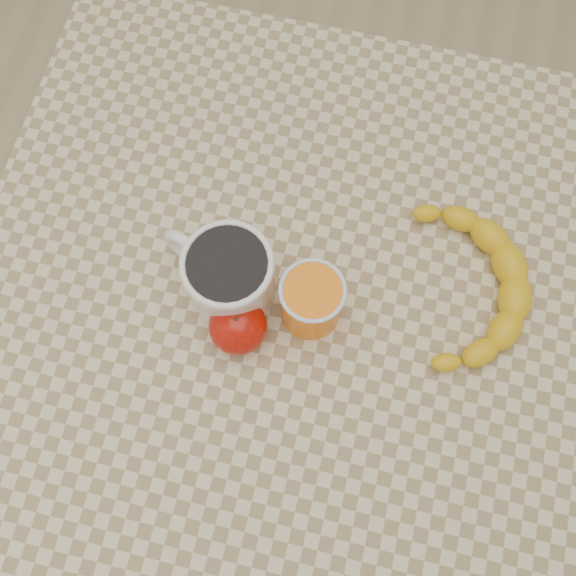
% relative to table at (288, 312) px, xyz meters
% --- Properties ---
extents(ground, '(3.00, 3.00, 0.00)m').
position_rel_table_xyz_m(ground, '(0.00, 0.00, -0.66)').
color(ground, tan).
rests_on(ground, ground).
extents(table, '(0.80, 0.80, 0.75)m').
position_rel_table_xyz_m(table, '(0.00, 0.00, 0.00)').
color(table, beige).
rests_on(table, ground).
extents(coffee_mug, '(0.16, 0.14, 0.09)m').
position_rel_table_xyz_m(coffee_mug, '(-0.07, -0.01, 0.13)').
color(coffee_mug, white).
rests_on(coffee_mug, table).
extents(orange_juice_glass, '(0.08, 0.08, 0.09)m').
position_rel_table_xyz_m(orange_juice_glass, '(0.03, -0.02, 0.13)').
color(orange_juice_glass, orange).
rests_on(orange_juice_glass, table).
extents(apple, '(0.08, 0.08, 0.06)m').
position_rel_table_xyz_m(apple, '(-0.04, -0.06, 0.12)').
color(apple, '#970905').
rests_on(apple, table).
extents(banana, '(0.23, 0.29, 0.04)m').
position_rel_table_xyz_m(banana, '(0.21, 0.05, 0.11)').
color(banana, gold).
rests_on(banana, table).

